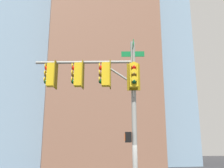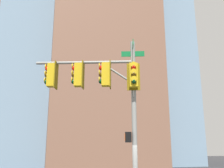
# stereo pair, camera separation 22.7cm
# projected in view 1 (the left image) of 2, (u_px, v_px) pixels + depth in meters

# --- Properties ---
(signal_pole_assembly) EXTENTS (1.93, 4.49, 6.88)m
(signal_pole_assembly) POSITION_uv_depth(u_px,v_px,m) (104.00, 87.00, 10.92)
(signal_pole_assembly) COLOR gray
(signal_pole_assembly) RESTS_ON ground_plane
(building_brick_nearside) EXTENTS (20.35, 16.13, 56.46)m
(building_brick_nearside) POSITION_uv_depth(u_px,v_px,m) (95.00, 7.00, 48.51)
(building_brick_nearside) COLOR #845B47
(building_brick_nearside) RESTS_ON ground_plane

